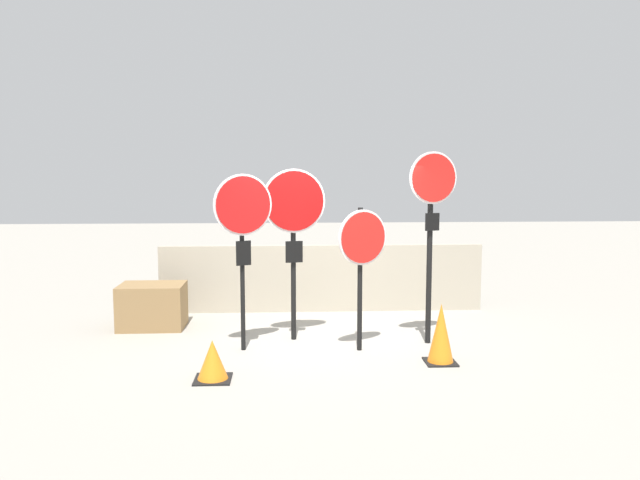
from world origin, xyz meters
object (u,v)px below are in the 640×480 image
Objects in this scene: stop_sign_0 at (243,220)px; stop_sign_2 at (362,249)px; traffic_cone_0 at (441,334)px; storage_crate at (152,306)px; traffic_cone_1 at (213,360)px; stop_sign_3 at (432,209)px; stop_sign_1 at (294,217)px.

stop_sign_2 is (1.59, -0.10, -0.38)m from stop_sign_0.
traffic_cone_0 is 4.51m from storage_crate.
traffic_cone_0 is 1.60× the size of traffic_cone_1.
stop_sign_3 is at bearing 86.04° from traffic_cone_0.
stop_sign_1 is 1.14m from stop_sign_2.
stop_sign_1 reaches higher than traffic_cone_1.
stop_sign_0 is 2.47m from storage_crate.
traffic_cone_1 is at bearing -128.61° from stop_sign_0.
stop_sign_2 is at bearing 148.55° from traffic_cone_0.
traffic_cone_0 is 0.78× the size of storage_crate.
stop_sign_1 reaches higher than stop_sign_2.
stop_sign_1 is at bearing 155.85° from stop_sign_3.
stop_sign_3 reaches higher than traffic_cone_1.
stop_sign_3 is (1.00, 0.31, 0.51)m from stop_sign_2.
stop_sign_0 reaches higher than traffic_cone_0.
stop_sign_0 is 2.60m from stop_sign_3.
traffic_cone_0 is at bearing 10.01° from traffic_cone_1.
stop_sign_0 reaches higher than storage_crate.
traffic_cone_0 is at bearing -26.36° from storage_crate.
traffic_cone_1 is at bearing -169.99° from traffic_cone_0.
stop_sign_0 is 0.97× the size of stop_sign_1.
traffic_cone_0 is (0.94, -0.58, -1.02)m from stop_sign_2.
stop_sign_0 is at bearing 168.87° from stop_sign_3.
stop_sign_1 is (0.68, 0.49, 0.00)m from stop_sign_0.
stop_sign_0 reaches higher than stop_sign_2.
stop_sign_2 is 1.17m from stop_sign_3.
stop_sign_2 is 2.46m from traffic_cone_1.
storage_crate is at bearing 153.64° from traffic_cone_0.
stop_sign_0 is 2.42× the size of storage_crate.
traffic_cone_1 is (-2.89, -1.38, -1.68)m from stop_sign_3.
storage_crate is (-2.20, 0.84, -1.44)m from stop_sign_1.
traffic_cone_0 is at bearing -42.84° from stop_sign_1.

